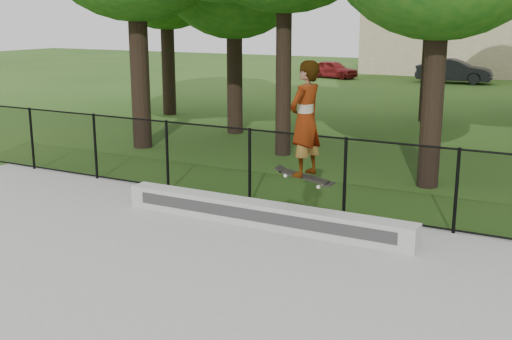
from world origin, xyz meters
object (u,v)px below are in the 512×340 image
Objects in this scene: car_c at (445,69)px; skater_airborne at (305,121)px; car_a at (333,69)px; grind_ledge at (262,214)px; car_b at (454,71)px.

skater_airborne reaches higher than car_c.
car_c reaches higher than car_a.
grind_ledge is 27.33m from car_b.
skater_airborne is (0.85, -0.10, 1.76)m from grind_ledge.
car_b reaches higher than car_a.
grind_ledge is 1.52× the size of car_b.
car_b is at bearing 96.47° from skater_airborne.
car_a is 6.88m from car_c.
grind_ledge is at bearing -148.57° from car_a.
skater_airborne is at bearing -156.54° from car_c.
grind_ledge is 2.71× the size of skater_airborne.
car_c reaches higher than grind_ledge.
grind_ledge is 1.82× the size of car_a.
car_c is 30.92m from skater_airborne.
car_c is 1.62× the size of skater_airborne.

